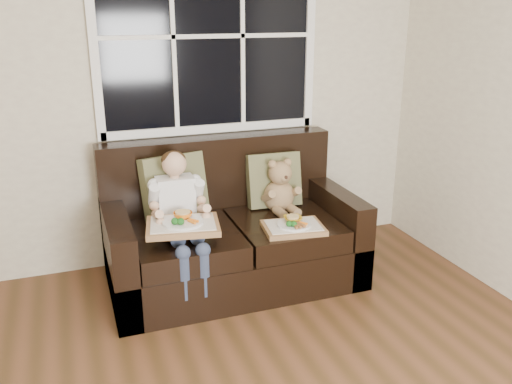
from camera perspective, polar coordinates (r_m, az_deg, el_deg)
name	(u,v)px	position (r m, az deg, el deg)	size (l,w,h in m)	color
room_walls	(232,108)	(1.42, -2.49, 8.84)	(4.52, 5.02, 2.71)	beige
window_back	(208,36)	(3.96, -5.07, 16.03)	(1.62, 0.04, 1.37)	black
loveseat	(231,237)	(3.83, -2.70, -4.76)	(1.70, 0.92, 0.96)	black
pillow_left	(174,187)	(3.76, -8.60, 0.51)	(0.48, 0.30, 0.46)	brown
pillow_right	(274,180)	(3.96, 1.88, 1.29)	(0.40, 0.20, 0.40)	brown
child	(179,206)	(3.52, -8.11, -1.49)	(0.35, 0.59, 0.80)	white
teddy_bear	(280,189)	(3.87, 2.52, 0.27)	(0.24, 0.30, 0.40)	#997851
tray_left	(183,224)	(3.37, -7.71, -3.39)	(0.50, 0.41, 0.10)	#A07E48
tray_right	(293,226)	(3.57, 3.95, -3.61)	(0.43, 0.35, 0.09)	#A07E48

